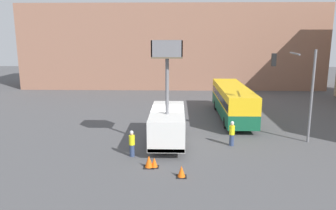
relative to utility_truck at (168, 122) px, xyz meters
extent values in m
plane|color=#4C4C4F|center=(-0.12, 0.76, -1.60)|extent=(120.00, 120.00, 0.00)
cube|color=#936651|center=(-0.12, 28.60, 4.47)|extent=(44.00, 10.00, 12.15)
cube|color=silver|center=(0.00, 2.40, -0.11)|extent=(2.40, 2.05, 1.99)
cube|color=silver|center=(0.00, -1.02, -0.12)|extent=(2.40, 4.78, 1.98)
cube|color=red|center=(0.00, -3.36, -0.96)|extent=(2.36, 0.10, 0.24)
cylinder|color=black|center=(-1.05, 2.40, -1.05)|extent=(0.30, 1.09, 1.09)
cylinder|color=black|center=(1.05, 2.40, -1.05)|extent=(0.30, 1.09, 1.09)
cylinder|color=black|center=(-1.05, -1.02, -1.05)|extent=(0.30, 1.09, 1.09)
cylinder|color=black|center=(1.05, -1.02, -1.05)|extent=(0.30, 1.09, 1.09)
cylinder|color=slate|center=(0.00, -1.02, 2.78)|extent=(0.24, 0.24, 3.81)
cube|color=brown|center=(0.00, -1.02, 4.73)|extent=(2.02, 1.59, 0.10)
cube|color=slate|center=(-0.97, -1.02, 5.31)|extent=(0.08, 1.59, 1.05)
cube|color=slate|center=(0.97, -1.02, 5.31)|extent=(0.08, 1.59, 1.05)
cube|color=slate|center=(0.00, -0.26, 5.31)|extent=(2.02, 0.08, 1.05)
cube|color=slate|center=(0.00, -1.77, 5.31)|extent=(2.02, 0.08, 1.05)
cube|color=#145638|center=(5.92, 7.67, -0.58)|extent=(2.53, 11.61, 1.18)
cube|color=yellow|center=(5.92, 7.67, 0.72)|extent=(2.53, 11.61, 1.44)
cube|color=black|center=(5.92, 7.67, 0.51)|extent=(2.55, 11.15, 0.63)
cylinder|color=black|center=(4.80, 11.27, -1.10)|extent=(0.30, 1.00, 1.00)
cylinder|color=black|center=(7.03, 11.27, -1.10)|extent=(0.30, 1.00, 1.00)
cylinder|color=black|center=(4.80, 4.07, -1.10)|extent=(0.30, 1.00, 1.00)
cylinder|color=black|center=(7.03, 4.07, -1.10)|extent=(0.30, 1.00, 1.00)
cylinder|color=slate|center=(10.38, 0.63, 1.79)|extent=(0.18, 0.18, 6.78)
cylinder|color=slate|center=(8.98, 0.78, 4.88)|extent=(0.44, 2.80, 0.13)
cube|color=black|center=(7.59, 0.94, 4.43)|extent=(0.35, 0.35, 0.90)
sphere|color=red|center=(7.59, 0.94, 4.68)|extent=(0.20, 0.20, 0.20)
cylinder|color=navy|center=(-2.24, -2.71, -1.20)|extent=(0.32, 0.32, 0.80)
cylinder|color=yellow|center=(-2.24, -2.71, -0.48)|extent=(0.38, 0.38, 0.63)
sphere|color=tan|center=(-2.24, -2.71, -0.06)|extent=(0.22, 0.22, 0.22)
sphere|color=white|center=(-2.24, -2.71, 0.04)|extent=(0.23, 0.23, 0.23)
cylinder|color=navy|center=(4.59, -0.37, -1.19)|extent=(0.32, 0.32, 0.82)
cylinder|color=yellow|center=(4.59, -0.37, -0.45)|extent=(0.38, 0.38, 0.65)
sphere|color=tan|center=(4.59, -0.37, -0.01)|extent=(0.22, 0.22, 0.22)
sphere|color=white|center=(4.59, -0.37, 0.09)|extent=(0.23, 0.23, 0.23)
cube|color=black|center=(-0.99, -4.50, -1.58)|extent=(0.64, 0.64, 0.03)
cone|color=#F25B0F|center=(-0.99, -4.50, -1.23)|extent=(0.52, 0.52, 0.74)
cube|color=black|center=(-0.67, -4.46, -1.58)|extent=(0.53, 0.53, 0.03)
cone|color=#F25B0F|center=(-0.67, -4.46, -1.29)|extent=(0.42, 0.42, 0.61)
cube|color=black|center=(0.94, -5.80, -1.58)|extent=(0.58, 0.58, 0.03)
cone|color=#F25B0F|center=(0.94, -5.80, -1.27)|extent=(0.46, 0.46, 0.66)
camera|label=1|loc=(0.68, -22.84, 6.13)|focal=35.00mm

